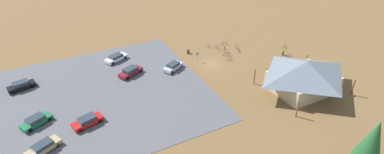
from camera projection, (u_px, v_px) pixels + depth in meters
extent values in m
plane|color=brown|center=(211.00, 64.00, 58.42)|extent=(160.00, 160.00, 0.00)
cube|color=#56565B|center=(82.00, 99.00, 47.98)|extent=(41.81, 33.56, 0.05)
cube|color=#C6B28E|center=(302.00, 82.00, 49.82)|extent=(10.25, 7.99, 3.00)
pyramid|color=slate|center=(306.00, 68.00, 48.35)|extent=(13.07, 10.82, 2.60)
cylinder|color=brown|center=(306.00, 61.00, 56.23)|extent=(0.20, 0.20, 3.00)
cylinder|color=brown|center=(255.00, 77.00, 51.26)|extent=(0.20, 0.20, 3.00)
cylinder|color=brown|center=(353.00, 87.00, 48.38)|extent=(0.20, 0.20, 3.00)
cylinder|color=brown|center=(298.00, 109.00, 43.41)|extent=(0.20, 0.20, 3.00)
cylinder|color=brown|center=(188.00, 52.00, 62.14)|extent=(0.60, 0.60, 0.90)
cylinder|color=#99999E|center=(197.00, 57.00, 58.53)|extent=(0.08, 0.08, 2.20)
cube|color=#1959B2|center=(197.00, 54.00, 58.11)|extent=(0.56, 0.04, 0.40)
cone|color=#235B2D|center=(373.00, 141.00, 32.32)|extent=(3.09, 3.09, 5.61)
torus|color=black|center=(225.00, 47.00, 64.21)|extent=(0.48, 0.54, 0.68)
torus|color=black|center=(224.00, 49.00, 63.36)|extent=(0.48, 0.54, 0.68)
cylinder|color=orange|center=(224.00, 48.00, 63.73)|extent=(0.65, 0.73, 0.04)
cylinder|color=orange|center=(225.00, 47.00, 63.84)|extent=(0.04, 0.04, 0.37)
cube|color=black|center=(225.00, 46.00, 63.75)|extent=(0.19, 0.20, 0.05)
cylinder|color=orange|center=(224.00, 48.00, 63.34)|extent=(0.04, 0.04, 0.40)
cylinder|color=black|center=(224.00, 47.00, 63.24)|extent=(0.38, 0.34, 0.03)
torus|color=black|center=(229.00, 54.00, 61.37)|extent=(0.69, 0.30, 0.73)
torus|color=black|center=(225.00, 54.00, 61.28)|extent=(0.69, 0.30, 0.73)
cylinder|color=black|center=(227.00, 54.00, 61.26)|extent=(0.87, 0.37, 0.04)
cylinder|color=black|center=(228.00, 53.00, 61.24)|extent=(0.04, 0.04, 0.38)
cube|color=black|center=(228.00, 52.00, 61.14)|extent=(0.22, 0.15, 0.05)
cylinder|color=black|center=(225.00, 53.00, 61.15)|extent=(0.04, 0.04, 0.52)
cylinder|color=black|center=(225.00, 52.00, 61.01)|extent=(0.21, 0.46, 0.03)
torus|color=black|center=(238.00, 49.00, 63.32)|extent=(0.29, 0.61, 0.65)
torus|color=black|center=(239.00, 52.00, 62.47)|extent=(0.29, 0.61, 0.65)
cylinder|color=red|center=(239.00, 50.00, 62.84)|extent=(0.40, 0.86, 0.04)
cylinder|color=red|center=(239.00, 49.00, 62.94)|extent=(0.04, 0.04, 0.40)
cube|color=black|center=(239.00, 48.00, 62.84)|extent=(0.15, 0.22, 0.05)
cylinder|color=red|center=(239.00, 50.00, 62.44)|extent=(0.04, 0.04, 0.42)
cylinder|color=black|center=(239.00, 50.00, 62.33)|extent=(0.45, 0.22, 0.03)
torus|color=black|center=(291.00, 57.00, 60.18)|extent=(0.10, 0.74, 0.74)
torus|color=black|center=(288.00, 55.00, 60.90)|extent=(0.10, 0.74, 0.74)
cylinder|color=#197A7F|center=(290.00, 56.00, 60.47)|extent=(0.12, 0.92, 0.04)
cylinder|color=#197A7F|center=(290.00, 56.00, 60.30)|extent=(0.04, 0.04, 0.41)
cube|color=black|center=(291.00, 55.00, 60.20)|extent=(0.10, 0.21, 0.05)
cylinder|color=#197A7F|center=(288.00, 54.00, 60.70)|extent=(0.04, 0.04, 0.50)
cylinder|color=black|center=(288.00, 53.00, 60.56)|extent=(0.48, 0.07, 0.03)
torus|color=black|center=(227.00, 60.00, 59.25)|extent=(0.71, 0.20, 0.72)
torus|color=black|center=(230.00, 58.00, 59.78)|extent=(0.71, 0.20, 0.72)
cylinder|color=#B7B7BC|center=(229.00, 58.00, 59.46)|extent=(0.87, 0.24, 0.04)
cylinder|color=#B7B7BC|center=(228.00, 58.00, 59.31)|extent=(0.04, 0.04, 0.43)
cube|color=black|center=(228.00, 57.00, 59.20)|extent=(0.21, 0.12, 0.05)
cylinder|color=#B7B7BC|center=(230.00, 57.00, 59.61)|extent=(0.04, 0.04, 0.47)
cylinder|color=black|center=(230.00, 56.00, 59.48)|extent=(0.14, 0.47, 0.03)
torus|color=black|center=(286.00, 46.00, 64.68)|extent=(0.71, 0.20, 0.72)
torus|color=black|center=(283.00, 48.00, 64.08)|extent=(0.71, 0.20, 0.72)
cylinder|color=#722D9E|center=(285.00, 46.00, 64.32)|extent=(0.99, 0.26, 0.04)
cylinder|color=#722D9E|center=(285.00, 46.00, 64.39)|extent=(0.04, 0.04, 0.38)
cube|color=black|center=(285.00, 45.00, 64.29)|extent=(0.21, 0.12, 0.05)
cylinder|color=#722D9E|center=(284.00, 46.00, 64.01)|extent=(0.04, 0.04, 0.48)
cylinder|color=black|center=(284.00, 45.00, 63.89)|extent=(0.14, 0.48, 0.03)
torus|color=black|center=(209.00, 47.00, 64.55)|extent=(0.11, 0.68, 0.68)
torus|color=black|center=(207.00, 45.00, 65.31)|extent=(0.11, 0.68, 0.68)
cylinder|color=silver|center=(208.00, 45.00, 64.87)|extent=(0.12, 0.87, 0.04)
cylinder|color=silver|center=(208.00, 45.00, 64.69)|extent=(0.04, 0.04, 0.40)
cube|color=black|center=(208.00, 44.00, 64.58)|extent=(0.10, 0.21, 0.05)
cylinder|color=silver|center=(207.00, 44.00, 65.11)|extent=(0.04, 0.04, 0.46)
cylinder|color=black|center=(207.00, 43.00, 64.99)|extent=(0.48, 0.08, 0.03)
torus|color=black|center=(236.00, 48.00, 64.07)|extent=(0.46, 0.56, 0.68)
torus|color=black|center=(236.00, 46.00, 64.90)|extent=(0.46, 0.56, 0.68)
cylinder|color=yellow|center=(236.00, 46.00, 64.42)|extent=(0.60, 0.73, 0.04)
cylinder|color=yellow|center=(236.00, 46.00, 64.24)|extent=(0.04, 0.04, 0.35)
cube|color=black|center=(236.00, 46.00, 64.15)|extent=(0.19, 0.21, 0.05)
cylinder|color=yellow|center=(236.00, 45.00, 64.71)|extent=(0.04, 0.04, 0.40)
cylinder|color=black|center=(236.00, 44.00, 64.60)|extent=(0.39, 0.33, 0.03)
torus|color=black|center=(222.00, 43.00, 65.91)|extent=(0.68, 0.29, 0.72)
torus|color=black|center=(227.00, 43.00, 66.01)|extent=(0.68, 0.29, 0.72)
cylinder|color=#1E7F38|center=(224.00, 43.00, 65.90)|extent=(0.87, 0.36, 0.04)
cylinder|color=#1E7F38|center=(224.00, 42.00, 65.82)|extent=(0.04, 0.04, 0.46)
cube|color=black|center=(224.00, 42.00, 65.70)|extent=(0.22, 0.15, 0.05)
cylinder|color=#1E7F38|center=(226.00, 42.00, 65.88)|extent=(0.04, 0.04, 0.47)
cylinder|color=black|center=(226.00, 41.00, 65.75)|extent=(0.20, 0.46, 0.03)
torus|color=black|center=(216.00, 47.00, 64.38)|extent=(0.12, 0.76, 0.76)
torus|color=black|center=(218.00, 48.00, 63.70)|extent=(0.12, 0.76, 0.76)
cylinder|color=#2347B7|center=(217.00, 47.00, 63.97)|extent=(0.13, 0.88, 0.04)
cylinder|color=#2347B7|center=(217.00, 46.00, 64.04)|extent=(0.04, 0.04, 0.44)
cube|color=black|center=(217.00, 45.00, 63.93)|extent=(0.10, 0.21, 0.05)
cylinder|color=#2347B7|center=(218.00, 47.00, 63.63)|extent=(0.04, 0.04, 0.53)
cylinder|color=black|center=(218.00, 46.00, 63.49)|extent=(0.48, 0.09, 0.03)
cube|color=#BCBCC1|center=(173.00, 67.00, 56.10)|extent=(4.66, 3.59, 0.65)
cube|color=#2D3842|center=(173.00, 64.00, 55.79)|extent=(2.87, 2.51, 0.54)
cylinder|color=black|center=(172.00, 72.00, 54.81)|extent=(0.67, 0.49, 0.64)
cylinder|color=black|center=(166.00, 70.00, 55.55)|extent=(0.67, 0.49, 0.64)
cylinder|color=black|center=(181.00, 66.00, 56.88)|extent=(0.67, 0.49, 0.64)
cylinder|color=black|center=(175.00, 64.00, 57.62)|extent=(0.67, 0.49, 0.64)
cube|color=white|center=(116.00, 58.00, 59.20)|extent=(5.05, 3.63, 0.64)
cube|color=#2D3842|center=(116.00, 56.00, 58.91)|extent=(3.08, 2.58, 0.47)
cylinder|color=black|center=(113.00, 63.00, 57.81)|extent=(0.67, 0.46, 0.64)
cylinder|color=black|center=(107.00, 61.00, 58.68)|extent=(0.67, 0.46, 0.64)
cylinder|color=black|center=(125.00, 58.00, 59.94)|extent=(0.67, 0.46, 0.64)
cylinder|color=black|center=(120.00, 55.00, 60.82)|extent=(0.67, 0.46, 0.64)
cube|color=tan|center=(43.00, 148.00, 37.80)|extent=(4.76, 3.56, 0.62)
cube|color=#2D3842|center=(42.00, 145.00, 37.51)|extent=(2.91, 2.48, 0.47)
cylinder|color=black|center=(30.00, 154.00, 37.24)|extent=(0.67, 0.49, 0.64)
cylinder|color=black|center=(58.00, 145.00, 38.58)|extent=(0.67, 0.49, 0.64)
cylinder|color=black|center=(51.00, 140.00, 39.33)|extent=(0.67, 0.49, 0.64)
cube|color=maroon|center=(131.00, 72.00, 54.39)|extent=(5.05, 3.67, 0.66)
cube|color=#2D3842|center=(130.00, 69.00, 54.06)|extent=(3.08, 2.60, 0.60)
cylinder|color=black|center=(127.00, 78.00, 53.01)|extent=(0.67, 0.47, 0.64)
cylinder|color=black|center=(121.00, 75.00, 53.87)|extent=(0.67, 0.47, 0.64)
cylinder|color=black|center=(140.00, 71.00, 55.16)|extent=(0.67, 0.47, 0.64)
cylinder|color=black|center=(134.00, 69.00, 56.02)|extent=(0.67, 0.47, 0.64)
cube|color=#1E6B3D|center=(36.00, 122.00, 42.32)|extent=(4.70, 3.64, 0.59)
cube|color=#2D3842|center=(35.00, 119.00, 42.02)|extent=(2.90, 2.56, 0.53)
cylinder|color=black|center=(30.00, 130.00, 40.99)|extent=(0.67, 0.49, 0.64)
cylinder|color=black|center=(24.00, 126.00, 41.79)|extent=(0.67, 0.49, 0.64)
cylinder|color=black|center=(49.00, 119.00, 43.05)|extent=(0.67, 0.49, 0.64)
cylinder|color=black|center=(43.00, 115.00, 43.84)|extent=(0.67, 0.49, 0.64)
cube|color=red|center=(88.00, 122.00, 42.30)|extent=(4.73, 2.90, 0.61)
cube|color=#2D3842|center=(87.00, 119.00, 42.00)|extent=(2.80, 2.19, 0.54)
cylinder|color=black|center=(81.00, 130.00, 41.04)|extent=(0.67, 0.38, 0.64)
cylinder|color=black|center=(76.00, 125.00, 42.06)|extent=(0.67, 0.38, 0.64)
cylinder|color=black|center=(100.00, 121.00, 42.75)|extent=(0.67, 0.38, 0.64)
cylinder|color=black|center=(95.00, 116.00, 43.77)|extent=(0.67, 0.38, 0.64)
cube|color=black|center=(22.00, 86.00, 50.30)|extent=(4.70, 2.65, 0.65)
cube|color=#2D3842|center=(20.00, 83.00, 49.97)|extent=(2.75, 2.03, 0.59)
cylinder|color=black|center=(14.00, 92.00, 49.10)|extent=(0.67, 0.35, 0.64)
cylinder|color=black|center=(11.00, 89.00, 50.09)|extent=(0.67, 0.35, 0.64)
cylinder|color=black|center=(32.00, 86.00, 50.74)|extent=(0.67, 0.35, 0.64)
cylinder|color=black|center=(30.00, 83.00, 51.73)|extent=(0.67, 0.35, 0.64)
cube|color=#2D3347|center=(283.00, 53.00, 61.47)|extent=(0.33, 0.26, 0.86)
cylinder|color=yellow|center=(283.00, 50.00, 61.09)|extent=(0.36, 0.36, 0.57)
sphere|color=tan|center=(284.00, 49.00, 60.88)|extent=(0.24, 0.24, 0.24)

